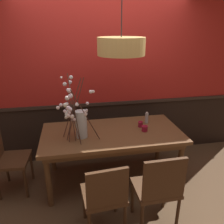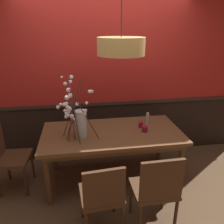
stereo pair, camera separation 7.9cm
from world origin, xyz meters
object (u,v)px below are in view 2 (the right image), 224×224
chair_far_side_left (85,123)px  vase_with_blossoms (78,119)px  chair_near_side_right (156,188)px  condiment_bottle (147,118)px  candle_holder_nearer_center (145,129)px  candle_holder_nearer_edge (141,125)px  dining_table (112,137)px  chair_head_west_end (7,155)px  chair_near_side_left (102,195)px  pendant_lamp (121,46)px

chair_far_side_left → vase_with_blossoms: bearing=-96.8°
chair_near_side_right → condiment_bottle: size_ratio=5.61×
candle_holder_nearer_center → candle_holder_nearer_edge: candle_holder_nearer_edge is taller
chair_far_side_left → chair_near_side_right: bearing=-69.8°
chair_near_side_right → candle_holder_nearer_center: 0.89m
dining_table → candle_holder_nearer_center: 0.46m
chair_head_west_end → chair_near_side_left: 1.47m
vase_with_blossoms → pendant_lamp: pendant_lamp is taller
pendant_lamp → chair_near_side_right: bearing=-74.1°
pendant_lamp → vase_with_blossoms: bearing=178.8°
chair_near_side_right → candle_holder_nearer_edge: size_ratio=11.31×
chair_near_side_left → pendant_lamp: (0.33, 0.79, 1.38)m
chair_head_west_end → chair_near_side_left: (1.15, -0.91, -0.02)m
candle_holder_nearer_center → candle_holder_nearer_edge: 0.14m
chair_far_side_left → pendant_lamp: (0.42, -0.95, 1.35)m
condiment_bottle → candle_holder_nearer_edge: bearing=-137.6°
dining_table → pendant_lamp: 1.21m
chair_head_west_end → candle_holder_nearer_edge: size_ratio=11.03×
dining_table → chair_far_side_left: bearing=110.8°
condiment_bottle → chair_near_side_right: bearing=-101.8°
dining_table → candle_holder_nearer_edge: size_ratio=22.66×
dining_table → pendant_lamp: pendant_lamp is taller
chair_far_side_left → candle_holder_nearer_center: (0.77, -0.93, 0.27)m
dining_table → pendant_lamp: bearing=-44.5°
chair_far_side_left → vase_with_blossoms: (-0.11, -0.94, 0.47)m
chair_near_side_left → vase_with_blossoms: bearing=104.0°
chair_far_side_left → candle_holder_nearer_center: size_ratio=11.44×
dining_table → vase_with_blossoms: (-0.44, -0.08, 0.33)m
chair_near_side_right → vase_with_blossoms: (-0.76, 0.83, 0.48)m
chair_far_side_left → vase_with_blossoms: 1.06m
vase_with_blossoms → pendant_lamp: size_ratio=0.69×
vase_with_blossoms → candle_holder_nearer_edge: bearing=10.1°
chair_far_side_left → chair_head_west_end: (-1.06, -0.83, -0.02)m
condiment_bottle → pendant_lamp: size_ratio=0.14×
dining_table → chair_head_west_end: (-1.39, 0.03, -0.16)m
candle_holder_nearer_center → candle_holder_nearer_edge: bearing=96.8°
condiment_bottle → chair_head_west_end: bearing=-175.1°
chair_far_side_left → candle_holder_nearer_center: chair_far_side_left is taller
chair_head_west_end → pendant_lamp: size_ratio=0.76×
dining_table → candle_holder_nearer_center: size_ratio=22.28×
chair_far_side_left → condiment_bottle: size_ratio=5.77×
condiment_bottle → dining_table: bearing=-160.4°
chair_far_side_left → candle_holder_nearer_center: 1.23m
vase_with_blossoms → condiment_bottle: size_ratio=4.97×
chair_near_side_left → pendant_lamp: 1.63m
vase_with_blossoms → candle_holder_nearer_center: size_ratio=9.85×
candle_holder_nearer_center → pendant_lamp: 1.14m
chair_far_side_left → condiment_bottle: chair_far_side_left is taller
dining_table → candle_holder_nearer_edge: 0.45m
vase_with_blossoms → chair_near_side_right: bearing=-47.4°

